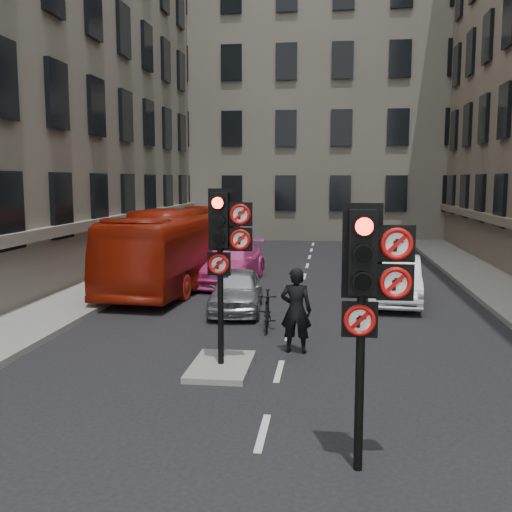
% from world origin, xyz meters
% --- Properties ---
extents(ground, '(120.00, 120.00, 0.00)m').
position_xyz_m(ground, '(0.00, 0.00, 0.00)').
color(ground, black).
rests_on(ground, ground).
extents(pavement_left, '(3.00, 50.00, 0.16)m').
position_xyz_m(pavement_left, '(-7.20, 12.00, 0.08)').
color(pavement_left, gray).
rests_on(pavement_left, ground).
extents(centre_island, '(1.20, 2.00, 0.12)m').
position_xyz_m(centre_island, '(-1.20, 5.00, 0.06)').
color(centre_island, gray).
rests_on(centre_island, ground).
extents(building_far, '(30.00, 14.00, 20.00)m').
position_xyz_m(building_far, '(0.00, 38.00, 10.00)').
color(building_far, gray).
rests_on(building_far, ground).
extents(signal_near, '(0.91, 0.40, 3.58)m').
position_xyz_m(signal_near, '(1.49, 0.99, 2.58)').
color(signal_near, black).
rests_on(signal_near, ground).
extents(signal_far, '(0.91, 0.40, 3.58)m').
position_xyz_m(signal_far, '(-1.11, 4.99, 2.70)').
color(signal_far, black).
rests_on(signal_far, centre_island).
extents(car_silver, '(1.76, 3.78, 1.25)m').
position_xyz_m(car_silver, '(-1.73, 10.44, 0.63)').
color(car_silver, '#95989C').
rests_on(car_silver, ground).
extents(car_white, '(1.89, 4.52, 1.45)m').
position_xyz_m(car_white, '(3.04, 12.31, 0.73)').
color(car_white, white).
rests_on(car_white, ground).
extents(car_pink, '(2.53, 5.29, 1.49)m').
position_xyz_m(car_pink, '(-2.79, 15.27, 0.74)').
color(car_pink, '#EA44A1').
rests_on(car_pink, ground).
extents(bus_red, '(3.09, 10.24, 2.81)m').
position_xyz_m(bus_red, '(-4.50, 14.50, 1.41)').
color(bus_red, maroon).
rests_on(bus_red, ground).
extents(motorcycle, '(0.59, 1.68, 0.99)m').
position_xyz_m(motorcycle, '(-0.60, 8.44, 0.50)').
color(motorcycle, black).
rests_on(motorcycle, ground).
extents(motorcyclist, '(0.75, 0.53, 1.94)m').
position_xyz_m(motorcyclist, '(0.26, 6.38, 0.97)').
color(motorcyclist, black).
rests_on(motorcyclist, ground).
extents(info_sign, '(0.33, 0.13, 1.94)m').
position_xyz_m(info_sign, '(-1.32, 5.73, 1.37)').
color(info_sign, black).
rests_on(info_sign, centre_island).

